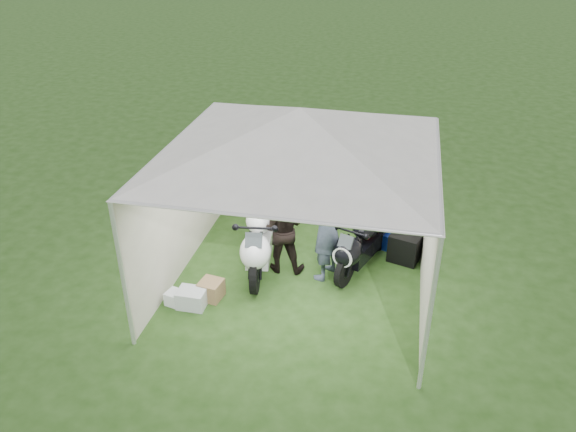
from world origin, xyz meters
name	(u,v)px	position (x,y,z in m)	size (l,w,h in m)	color
ground	(298,281)	(0.00, 0.00, 0.00)	(80.00, 80.00, 0.00)	#1F4012
canopy_tent	(300,135)	(0.00, 0.03, 2.58)	(5.66, 5.66, 3.00)	silver
motorcycle_white	(259,238)	(-0.72, 0.24, 0.61)	(0.68, 2.22, 1.09)	black
motorcycle_black	(361,242)	(0.96, 0.58, 0.53)	(0.93, 1.85, 0.95)	black
paddock_stand	(381,239)	(1.27, 1.40, 0.15)	(0.40, 0.25, 0.30)	#122EB4
person_dark_jacket	(282,228)	(-0.34, 0.32, 0.80)	(0.78, 0.60, 1.60)	black
person_blue_jacket	(327,226)	(0.41, 0.26, 0.96)	(0.70, 0.46, 1.91)	slate
equipment_box	(405,248)	(1.70, 1.02, 0.26)	(0.51, 0.41, 0.51)	black
crate_0	(192,298)	(-1.49, -1.00, 0.14)	(0.43, 0.34, 0.29)	silver
crate_1	(211,290)	(-1.27, -0.74, 0.15)	(0.34, 0.34, 0.31)	olive
crate_2	(176,298)	(-1.75, -1.01, 0.11)	(0.30, 0.25, 0.22)	silver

